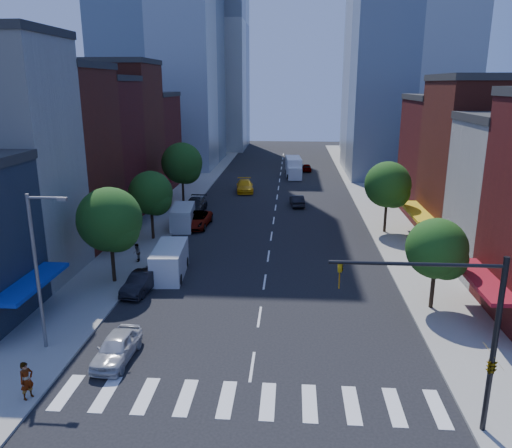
{
  "coord_description": "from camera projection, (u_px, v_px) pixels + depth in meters",
  "views": [
    {
      "loc": [
        1.95,
        -23.77,
        14.75
      ],
      "look_at": [
        -0.57,
        10.7,
        5.0
      ],
      "focal_mm": 35.0,
      "sensor_mm": 36.0,
      "label": 1
    }
  ],
  "objects": [
    {
      "name": "sidewalk_right",
      "position": [
        373.0,
        201.0,
        64.46
      ],
      "size": [
        5.0,
        120.0,
        0.15
      ],
      "primitive_type": "cube",
      "color": "gray",
      "rests_on": "ground"
    },
    {
      "name": "bldg_right_3",
      "position": [
        461.0,
        159.0,
        56.36
      ],
      "size": [
        12.0,
        10.0,
        13.0
      ],
      "primitive_type": "cube",
      "color": "#571515",
      "rests_on": "ground"
    },
    {
      "name": "tree_left_near",
      "position": [
        111.0,
        222.0,
        36.92
      ],
      "size": [
        4.8,
        4.8,
        7.3
      ],
      "color": "black",
      "rests_on": "sidewalk_left"
    },
    {
      "name": "tower_far_w",
      "position": [
        206.0,
        22.0,
        111.81
      ],
      "size": [
        18.0,
        18.0,
        56.0
      ],
      "primitive_type": "cube",
      "color": "#9EA5AD",
      "rests_on": "ground"
    },
    {
      "name": "pedestrian_far",
      "position": [
        137.0,
        253.0,
        42.32
      ],
      "size": [
        0.74,
        0.87,
        1.56
      ],
      "primitive_type": "imported",
      "rotation": [
        0.0,
        0.0,
        -1.35
      ],
      "color": "#999999",
      "rests_on": "sidewalk_left"
    },
    {
      "name": "parked_car_second",
      "position": [
        141.0,
        282.0,
        36.5
      ],
      "size": [
        2.09,
        4.51,
        1.43
      ],
      "primitive_type": "imported",
      "rotation": [
        0.0,
        0.0,
        -0.14
      ],
      "color": "black",
      "rests_on": "ground"
    },
    {
      "name": "traffic_car_far",
      "position": [
        307.0,
        168.0,
        86.83
      ],
      "size": [
        1.68,
        3.88,
        1.3
      ],
      "primitive_type": "imported",
      "rotation": [
        0.0,
        0.0,
        3.18
      ],
      "color": "#999999",
      "rests_on": "ground"
    },
    {
      "name": "cargo_van_far",
      "position": [
        183.0,
        217.0,
        52.6
      ],
      "size": [
        2.72,
        5.6,
        2.3
      ],
      "rotation": [
        0.0,
        0.0,
        0.11
      ],
      "color": "silver",
      "rests_on": "ground"
    },
    {
      "name": "ground",
      "position": [
        252.0,
        367.0,
        26.96
      ],
      "size": [
        220.0,
        220.0,
        0.0
      ],
      "primitive_type": "plane",
      "color": "black",
      "rests_on": "ground"
    },
    {
      "name": "streetlight",
      "position": [
        39.0,
        263.0,
        27.31
      ],
      "size": [
        2.25,
        0.25,
        9.0
      ],
      "color": "slate",
      "rests_on": "sidewalk_left"
    },
    {
      "name": "cargo_van_near",
      "position": [
        169.0,
        262.0,
        39.36
      ],
      "size": [
        2.67,
        5.79,
        2.4
      ],
      "rotation": [
        0.0,
        0.0,
        0.07
      ],
      "color": "silver",
      "rests_on": "ground"
    },
    {
      "name": "crosswalk",
      "position": [
        247.0,
        400.0,
        24.08
      ],
      "size": [
        19.0,
        3.0,
        0.01
      ],
      "primitive_type": "cube",
      "color": "silver",
      "rests_on": "ground"
    },
    {
      "name": "tree_left_mid",
      "position": [
        152.0,
        195.0,
        47.57
      ],
      "size": [
        4.2,
        4.2,
        6.65
      ],
      "color": "black",
      "rests_on": "sidewalk_left"
    },
    {
      "name": "parked_car_rear",
      "position": [
        195.0,
        205.0,
        59.16
      ],
      "size": [
        2.39,
        5.67,
        1.63
      ],
      "primitive_type": "imported",
      "rotation": [
        0.0,
        0.0,
        -0.02
      ],
      "color": "black",
      "rests_on": "ground"
    },
    {
      "name": "bldg_left_4",
      "position": [
        108.0,
        136.0,
        62.12
      ],
      "size": [
        12.0,
        9.0,
        17.0
      ],
      "primitive_type": "cube",
      "color": "#5C1F15",
      "rests_on": "ground"
    },
    {
      "name": "bldg_left_5",
      "position": [
        133.0,
        143.0,
        71.78
      ],
      "size": [
        12.0,
        10.0,
        13.0
      ],
      "primitive_type": "cube",
      "color": "#571515",
      "rests_on": "ground"
    },
    {
      "name": "bldg_left_2",
      "position": [
        43.0,
        160.0,
        45.94
      ],
      "size": [
        12.0,
        9.0,
        16.0
      ],
      "primitive_type": "cube",
      "color": "#5C1F15",
      "rests_on": "ground"
    },
    {
      "name": "pedestrian_near",
      "position": [
        27.0,
        380.0,
        23.77
      ],
      "size": [
        0.73,
        0.83,
        1.91
      ],
      "primitive_type": "imported",
      "rotation": [
        0.0,
        0.0,
        1.09
      ],
      "color": "#999999",
      "rests_on": "sidewalk_left"
    },
    {
      "name": "parked_car_front",
      "position": [
        117.0,
        347.0,
        27.44
      ],
      "size": [
        1.95,
        4.47,
        1.5
      ],
      "primitive_type": "imported",
      "rotation": [
        0.0,
        0.0,
        -0.04
      ],
      "color": "#B4B5B9",
      "rests_on": "ground"
    },
    {
      "name": "tree_right_far",
      "position": [
        389.0,
        186.0,
        49.7
      ],
      "size": [
        4.6,
        4.6,
        7.2
      ],
      "color": "black",
      "rests_on": "sidewalk_right"
    },
    {
      "name": "bldg_right_2",
      "position": [
        497.0,
        164.0,
        46.49
      ],
      "size": [
        12.0,
        10.0,
        15.0
      ],
      "primitive_type": "cube",
      "color": "#5C1F15",
      "rests_on": "ground"
    },
    {
      "name": "traffic_car_oncoming",
      "position": [
        297.0,
        201.0,
        62.12
      ],
      "size": [
        1.98,
        4.41,
        1.4
      ],
      "primitive_type": "imported",
      "rotation": [
        0.0,
        0.0,
        3.26
      ],
      "color": "black",
      "rests_on": "ground"
    },
    {
      "name": "parked_car_third",
      "position": [
        196.0,
        220.0,
        53.08
      ],
      "size": [
        2.9,
        5.81,
        1.58
      ],
      "primitive_type": "imported",
      "rotation": [
        0.0,
        0.0,
        -0.05
      ],
      "color": "#999999",
      "rests_on": "ground"
    },
    {
      "name": "traffic_signal",
      "position": [
        480.0,
        347.0,
        20.81
      ],
      "size": [
        7.24,
        2.24,
        8.0
      ],
      "color": "black",
      "rests_on": "sidewalk_right"
    },
    {
      "name": "sidewalk_left",
      "position": [
        183.0,
        198.0,
        66.21
      ],
      "size": [
        5.0,
        120.0,
        0.15
      ],
      "primitive_type": "cube",
      "color": "gray",
      "rests_on": "ground"
    },
    {
      "name": "taxi",
      "position": [
        245.0,
        186.0,
        70.36
      ],
      "size": [
        2.97,
        5.87,
        1.63
      ],
      "primitive_type": "imported",
      "rotation": [
        0.0,
        0.0,
        0.12
      ],
      "color": "#F8B20D",
      "rests_on": "ground"
    },
    {
      "name": "bldg_left_3",
      "position": [
        81.0,
        153.0,
        54.23
      ],
      "size": [
        12.0,
        8.0,
        15.0
      ],
      "primitive_type": "cube",
      "color": "#571515",
      "rests_on": "ground"
    },
    {
      "name": "tree_right_near",
      "position": [
        439.0,
        251.0,
        32.61
      ],
      "size": [
        4.0,
        4.0,
        6.2
      ],
      "color": "black",
      "rests_on": "sidewalk_right"
    },
    {
      "name": "box_truck",
      "position": [
        294.0,
        168.0,
        81.44
      ],
      "size": [
        2.83,
        7.85,
        3.1
      ],
      "rotation": [
        0.0,
        0.0,
        0.07
      ],
      "color": "white",
      "rests_on": "ground"
    },
    {
      "name": "tree_left_far",
      "position": [
        183.0,
        165.0,
        60.83
      ],
      "size": [
        5.0,
        5.0,
        7.75
      ],
      "color": "black",
      "rests_on": "sidewalk_left"
    }
  ]
}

